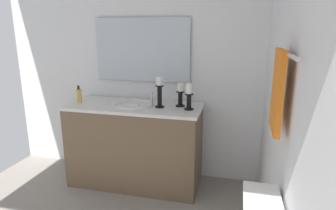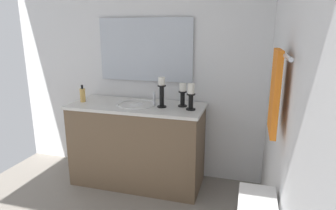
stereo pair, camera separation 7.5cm
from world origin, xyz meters
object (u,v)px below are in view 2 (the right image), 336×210
at_px(candle_holder_tall, 191,96).
at_px(mirror, 145,50).
at_px(sink_basin, 137,108).
at_px(candle_holder_mid, 162,92).
at_px(candle_holder_short, 183,94).
at_px(soap_bottle, 83,95).
at_px(vanity_cabinet, 138,144).
at_px(towel_bar, 282,53).
at_px(towel_near_vanity, 275,92).

bearing_deg(candle_holder_tall, mirror, -119.62).
bearing_deg(candle_holder_tall, sink_basin, -94.30).
bearing_deg(candle_holder_tall, candle_holder_mid, -92.85).
relative_size(candle_holder_tall, candle_holder_short, 1.09).
height_order(candle_holder_short, soap_bottle, candle_holder_short).
distance_m(candle_holder_mid, soap_bottle, 0.87).
xyz_separation_m(candle_holder_tall, candle_holder_mid, (-0.01, -0.29, 0.02)).
bearing_deg(mirror, vanity_cabinet, -0.01).
bearing_deg(towel_bar, sink_basin, -129.90).
height_order(sink_basin, candle_holder_mid, candle_holder_mid).
height_order(vanity_cabinet, mirror, mirror).
bearing_deg(soap_bottle, candle_holder_tall, 90.02).
height_order(candle_holder_tall, towel_near_vanity, towel_near_vanity).
bearing_deg(soap_bottle, mirror, 118.86).
xyz_separation_m(soap_bottle, towel_bar, (0.99, 1.82, 0.54)).
relative_size(sink_basin, soap_bottle, 2.23).
xyz_separation_m(candle_holder_short, towel_bar, (1.09, 0.77, 0.49)).
xyz_separation_m(mirror, towel_near_vanity, (1.31, 1.22, -0.12)).
height_order(soap_bottle, towel_bar, towel_bar).
distance_m(towel_bar, towel_near_vanity, 0.20).
bearing_deg(vanity_cabinet, mirror, 179.99).
xyz_separation_m(sink_basin, towel_near_vanity, (1.03, 1.21, 0.45)).
xyz_separation_m(vanity_cabinet, mirror, (-0.28, 0.00, 0.96)).
distance_m(vanity_cabinet, sink_basin, 0.39).
height_order(candle_holder_mid, towel_bar, towel_bar).
distance_m(candle_holder_tall, candle_holder_mid, 0.29).
xyz_separation_m(sink_basin, candle_holder_short, (-0.06, 0.46, 0.16)).
bearing_deg(towel_bar, soap_bottle, -118.49).
distance_m(vanity_cabinet, towel_near_vanity, 1.80).
bearing_deg(candle_holder_short, candle_holder_tall, 45.90).
distance_m(mirror, towel_bar, 1.80).
bearing_deg(mirror, towel_near_vanity, 42.84).
distance_m(candle_holder_tall, towel_bar, 1.28).
bearing_deg(sink_basin, candle_holder_tall, 85.70).
height_order(candle_holder_short, towel_near_vanity, towel_near_vanity).
distance_m(candle_holder_mid, towel_bar, 1.46).
distance_m(soap_bottle, towel_bar, 2.14).
height_order(towel_bar, towel_near_vanity, towel_near_vanity).
bearing_deg(candle_holder_short, towel_near_vanity, 34.63).
distance_m(vanity_cabinet, mirror, 1.00).
bearing_deg(soap_bottle, candle_holder_short, 95.47).
relative_size(vanity_cabinet, towel_bar, 1.91).
height_order(candle_holder_tall, candle_holder_short, candle_holder_tall).
bearing_deg(mirror, candle_holder_mid, 41.98).
bearing_deg(towel_bar, mirror, -136.73).
distance_m(sink_basin, candle_holder_short, 0.49).
xyz_separation_m(mirror, towel_bar, (1.31, 1.23, 0.08)).
xyz_separation_m(sink_basin, candle_holder_mid, (0.03, 0.28, 0.19)).
height_order(vanity_cabinet, soap_bottle, soap_bottle).
relative_size(vanity_cabinet, candle_holder_tall, 5.47).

